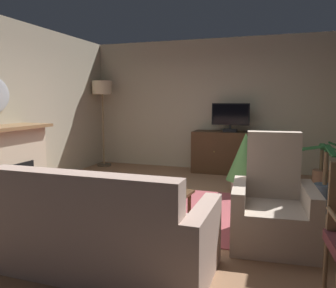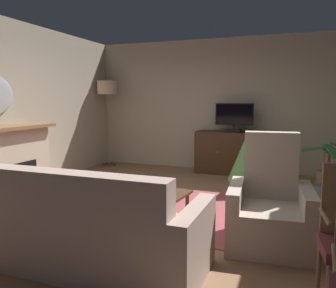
# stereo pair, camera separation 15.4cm
# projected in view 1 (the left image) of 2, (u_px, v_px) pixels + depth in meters

# --- Properties ---
(ground_plane) EXTENTS (5.83, 6.57, 0.04)m
(ground_plane) POSITION_uv_depth(u_px,v_px,m) (163.00, 211.00, 4.69)
(ground_plane) COLOR #936B4C
(wall_back) EXTENTS (5.83, 0.10, 2.79)m
(wall_back) POSITION_uv_depth(u_px,v_px,m) (210.00, 105.00, 7.36)
(wall_back) COLOR #B2A88E
(wall_back) RESTS_ON ground_plane
(wall_left) EXTENTS (0.10, 6.57, 2.79)m
(wall_left) POSITION_uv_depth(u_px,v_px,m) (3.00, 107.00, 5.36)
(wall_left) COLOR #B2A88E
(wall_left) RESTS_ON ground_plane
(rug_central) EXTENTS (2.75, 2.10, 0.01)m
(rug_central) POSITION_uv_depth(u_px,v_px,m) (155.00, 207.00, 4.78)
(rug_central) COLOR #9E474C
(rug_central) RESTS_ON ground_plane
(fireplace) EXTENTS (0.96, 1.63, 1.12)m
(fireplace) POSITION_uv_depth(u_px,v_px,m) (2.00, 166.00, 4.96)
(fireplace) COLOR #4C4C51
(fireplace) RESTS_ON ground_plane
(tv_cabinet) EXTENTS (1.52, 0.58, 0.86)m
(tv_cabinet) POSITION_uv_depth(u_px,v_px,m) (230.00, 154.00, 7.00)
(tv_cabinet) COLOR black
(tv_cabinet) RESTS_ON ground_plane
(television) EXTENTS (0.76, 0.20, 0.58)m
(television) POSITION_uv_depth(u_px,v_px,m) (230.00, 117.00, 6.85)
(television) COLOR black
(television) RESTS_ON tv_cabinet
(coffee_table) EXTENTS (1.11, 0.58, 0.43)m
(coffee_table) POSITION_uv_depth(u_px,v_px,m) (146.00, 194.00, 4.10)
(coffee_table) COLOR #4C331E
(coffee_table) RESTS_ON ground_plane
(tv_remote) EXTENTS (0.16, 0.15, 0.02)m
(tv_remote) POSITION_uv_depth(u_px,v_px,m) (161.00, 188.00, 4.13)
(tv_remote) COLOR black
(tv_remote) RESTS_ON coffee_table
(sofa_floral) EXTENTS (1.98, 0.88, 0.93)m
(sofa_floral) POSITION_uv_depth(u_px,v_px,m) (99.00, 235.00, 3.01)
(sofa_floral) COLOR #BC9E8E
(sofa_floral) RESTS_ON ground_plane
(armchair_in_far_corner) EXTENTS (0.90, 0.90, 1.16)m
(armchair_in_far_corner) POSITION_uv_depth(u_px,v_px,m) (273.00, 210.00, 3.57)
(armchair_in_far_corner) COLOR #C6B29E
(armchair_in_far_corner) RESTS_ON ground_plane
(potted_plant_small_fern_corner) EXTENTS (0.60, 0.60, 0.98)m
(potted_plant_small_fern_corner) POSITION_uv_depth(u_px,v_px,m) (245.00, 160.00, 5.47)
(potted_plant_small_fern_corner) COLOR beige
(potted_plant_small_fern_corner) RESTS_ON ground_plane
(potted_plant_on_hearth_side) EXTENTS (0.83, 0.74, 0.95)m
(potted_plant_on_hearth_side) POSITION_uv_depth(u_px,v_px,m) (325.00, 193.00, 4.61)
(potted_plant_on_hearth_side) COLOR #3D4C5B
(potted_plant_on_hearth_side) RESTS_ON ground_plane
(potted_plant_tall_palm_by_window) EXTENTS (0.73, 0.96, 0.76)m
(potted_plant_tall_palm_by_window) POSITION_uv_depth(u_px,v_px,m) (321.00, 175.00, 5.89)
(potted_plant_tall_palm_by_window) COLOR #99664C
(potted_plant_tall_palm_by_window) RESTS_ON ground_plane
(cat) EXTENTS (0.23, 0.64, 0.19)m
(cat) POSITION_uv_depth(u_px,v_px,m) (90.00, 194.00, 5.14)
(cat) COLOR beige
(cat) RESTS_ON ground_plane
(floor_lamp) EXTENTS (0.44, 0.44, 1.92)m
(floor_lamp) POSITION_uv_depth(u_px,v_px,m) (102.00, 94.00, 7.63)
(floor_lamp) COLOR #4C4233
(floor_lamp) RESTS_ON ground_plane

